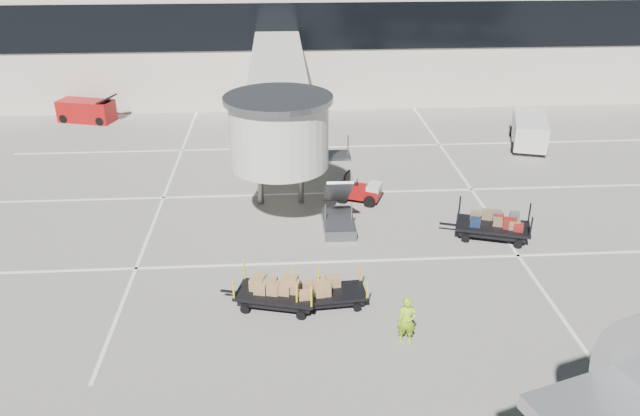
{
  "coord_description": "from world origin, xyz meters",
  "views": [
    {
      "loc": [
        -3.91,
        -20.41,
        13.23
      ],
      "look_at": [
        -2.37,
        3.08,
        2.0
      ],
      "focal_mm": 35.0,
      "sensor_mm": 36.0,
      "label": 1
    }
  ],
  "objects_px": {
    "box_cart_far": "(273,291)",
    "box_cart_near": "(331,292)",
    "ground_worker": "(407,321)",
    "minivan": "(529,128)",
    "suitcase_cart": "(491,227)",
    "belt_loader": "(87,111)",
    "baggage_tug": "(360,191)"
  },
  "relations": [
    {
      "from": "box_cart_far",
      "to": "box_cart_near",
      "type": "bearing_deg",
      "value": 13.67
    },
    {
      "from": "ground_worker",
      "to": "minivan",
      "type": "distance_m",
      "value": 22.27
    },
    {
      "from": "suitcase_cart",
      "to": "belt_loader",
      "type": "relative_size",
      "value": 0.94
    },
    {
      "from": "ground_worker",
      "to": "box_cart_near",
      "type": "bearing_deg",
      "value": 144.28
    },
    {
      "from": "box_cart_far",
      "to": "minivan",
      "type": "height_order",
      "value": "minivan"
    },
    {
      "from": "box_cart_near",
      "to": "ground_worker",
      "type": "height_order",
      "value": "ground_worker"
    },
    {
      "from": "box_cart_far",
      "to": "minivan",
      "type": "bearing_deg",
      "value": 60.96
    },
    {
      "from": "suitcase_cart",
      "to": "minivan",
      "type": "bearing_deg",
      "value": 80.71
    },
    {
      "from": "box_cart_near",
      "to": "belt_loader",
      "type": "xyz_separation_m",
      "value": [
        -15.06,
        23.38,
        0.24
      ]
    },
    {
      "from": "minivan",
      "to": "baggage_tug",
      "type": "bearing_deg",
      "value": -128.97
    },
    {
      "from": "suitcase_cart",
      "to": "box_cart_far",
      "type": "relative_size",
      "value": 1.07
    },
    {
      "from": "suitcase_cart",
      "to": "ground_worker",
      "type": "relative_size",
      "value": 2.3
    },
    {
      "from": "baggage_tug",
      "to": "minivan",
      "type": "relative_size",
      "value": 0.48
    },
    {
      "from": "box_cart_far",
      "to": "belt_loader",
      "type": "distance_m",
      "value": 26.69
    },
    {
      "from": "minivan",
      "to": "ground_worker",
      "type": "bearing_deg",
      "value": -103.25
    },
    {
      "from": "belt_loader",
      "to": "box_cart_far",
      "type": "bearing_deg",
      "value": -44.66
    },
    {
      "from": "ground_worker",
      "to": "belt_loader",
      "type": "xyz_separation_m",
      "value": [
        -17.41,
        25.87,
        -0.13
      ]
    },
    {
      "from": "baggage_tug",
      "to": "box_cart_near",
      "type": "xyz_separation_m",
      "value": [
        -2.21,
        -9.01,
        -0.02
      ]
    },
    {
      "from": "baggage_tug",
      "to": "suitcase_cart",
      "type": "distance_m",
      "value": 6.89
    },
    {
      "from": "baggage_tug",
      "to": "box_cart_near",
      "type": "height_order",
      "value": "baggage_tug"
    },
    {
      "from": "baggage_tug",
      "to": "suitcase_cart",
      "type": "bearing_deg",
      "value": -16.41
    },
    {
      "from": "baggage_tug",
      "to": "box_cart_far",
      "type": "height_order",
      "value": "box_cart_far"
    },
    {
      "from": "baggage_tug",
      "to": "box_cart_far",
      "type": "distance_m",
      "value": 9.97
    },
    {
      "from": "suitcase_cart",
      "to": "box_cart_near",
      "type": "height_order",
      "value": "suitcase_cart"
    },
    {
      "from": "minivan",
      "to": "suitcase_cart",
      "type": "bearing_deg",
      "value": -99.78
    },
    {
      "from": "box_cart_near",
      "to": "minivan",
      "type": "xyz_separation_m",
      "value": [
        13.73,
        16.66,
        0.57
      ]
    },
    {
      "from": "ground_worker",
      "to": "box_cart_far",
      "type": "bearing_deg",
      "value": 161.47
    },
    {
      "from": "baggage_tug",
      "to": "box_cart_far",
      "type": "relative_size",
      "value": 0.64
    },
    {
      "from": "baggage_tug",
      "to": "ground_worker",
      "type": "distance_m",
      "value": 11.51
    },
    {
      "from": "baggage_tug",
      "to": "box_cart_near",
      "type": "distance_m",
      "value": 9.28
    },
    {
      "from": "box_cart_near",
      "to": "ground_worker",
      "type": "xyz_separation_m",
      "value": [
        2.35,
        -2.49,
        0.37
      ]
    },
    {
      "from": "box_cart_far",
      "to": "ground_worker",
      "type": "bearing_deg",
      "value": -14.82
    }
  ]
}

